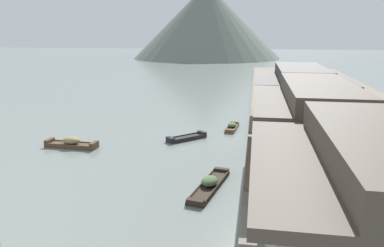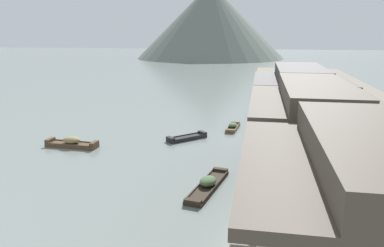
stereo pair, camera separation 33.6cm
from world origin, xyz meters
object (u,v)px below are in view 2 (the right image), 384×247
object	(u,v)px
house_waterfront_tall	(297,116)
mooring_post_dock_far	(254,114)
boat_moored_second	(233,127)
boat_moored_far	(208,185)
mooring_post_dock_mid	(251,147)
boat_moored_nearest	(72,143)
house_waterfront_second	(311,154)
mooring_post_dock_near	(243,229)
boat_moored_third	(187,138)

from	to	relation	value
house_waterfront_tall	mooring_post_dock_far	world-z (taller)	house_waterfront_tall
boat_moored_second	boat_moored_far	distance (m)	14.03
mooring_post_dock_mid	boat_moored_second	bearing A→B (deg)	102.22
house_waterfront_tall	mooring_post_dock_far	size ratio (longest dim) A/B	8.41
boat_moored_nearest	boat_moored_far	size ratio (longest dim) A/B	0.80
house_waterfront_tall	house_waterfront_second	bearing A→B (deg)	-90.63
house_waterfront_second	mooring_post_dock_mid	world-z (taller)	house_waterfront_second
house_waterfront_tall	mooring_post_dock_near	bearing A→B (deg)	-105.42
mooring_post_dock_mid	house_waterfront_second	bearing A→B (deg)	-72.87
boat_moored_second	mooring_post_dock_mid	distance (m)	9.08
boat_moored_nearest	house_waterfront_tall	world-z (taller)	house_waterfront_tall
boat_moored_nearest	boat_moored_second	distance (m)	14.46
boat_moored_third	mooring_post_dock_near	bearing A→B (deg)	-71.17
house_waterfront_second	mooring_post_dock_near	distance (m)	4.50
mooring_post_dock_near	mooring_post_dock_mid	distance (m)	11.42
boat_moored_second	boat_moored_third	world-z (taller)	boat_moored_second
boat_moored_second	mooring_post_dock_near	bearing A→B (deg)	-84.60
boat_moored_second	boat_moored_third	size ratio (longest dim) A/B	1.10
boat_moored_nearest	house_waterfront_second	distance (m)	19.77
boat_moored_third	mooring_post_dock_mid	bearing A→B (deg)	-40.40
boat_moored_nearest	boat_moored_third	distance (m)	9.32
boat_moored_third	mooring_post_dock_near	size ratio (longest dim) A/B	3.78
boat_moored_nearest	house_waterfront_tall	size ratio (longest dim) A/B	0.57
boat_moored_nearest	mooring_post_dock_mid	world-z (taller)	mooring_post_dock_mid
mooring_post_dock_near	mooring_post_dock_far	distance (m)	22.24
house_waterfront_tall	boat_moored_second	bearing A→B (deg)	115.61
boat_moored_far	mooring_post_dock_far	size ratio (longest dim) A/B	6.03
house_waterfront_second	mooring_post_dock_far	world-z (taller)	house_waterfront_second
boat_moored_second	mooring_post_dock_mid	xyz separation A→B (m)	(1.91, -8.84, 0.84)
boat_moored_far	boat_moored_second	bearing A→B (deg)	88.37
house_waterfront_second	house_waterfront_tall	world-z (taller)	same
mooring_post_dock_mid	mooring_post_dock_far	distance (m)	10.82
boat_moored_third	boat_moored_far	xyz separation A→B (m)	(3.17, -9.85, 0.07)
boat_moored_nearest	mooring_post_dock_mid	distance (m)	14.08
boat_moored_third	mooring_post_dock_mid	xyz separation A→B (m)	(5.49, -4.67, 0.91)
boat_moored_third	house_waterfront_tall	size ratio (longest dim) A/B	0.43
boat_moored_nearest	house_waterfront_tall	distance (m)	17.31
house_waterfront_second	house_waterfront_tall	size ratio (longest dim) A/B	1.07
boat_moored_second	mooring_post_dock_near	world-z (taller)	mooring_post_dock_near
boat_moored_third	boat_moored_nearest	bearing A→B (deg)	-156.41
mooring_post_dock_near	house_waterfront_tall	bearing A→B (deg)	74.58
boat_moored_nearest	boat_moored_third	world-z (taller)	boat_moored_nearest
boat_moored_third	mooring_post_dock_far	world-z (taller)	mooring_post_dock_far
boat_moored_second	boat_moored_far	size ratio (longest dim) A/B	0.66
mooring_post_dock_mid	boat_moored_far	bearing A→B (deg)	-114.04
mooring_post_dock_near	boat_moored_far	bearing A→B (deg)	110.37
mooring_post_dock_mid	mooring_post_dock_near	bearing A→B (deg)	-90.00
boat_moored_nearest	boat_moored_far	world-z (taller)	boat_moored_nearest
boat_moored_far	house_waterfront_tall	bearing A→B (deg)	38.40
boat_moored_third	boat_moored_far	world-z (taller)	boat_moored_far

